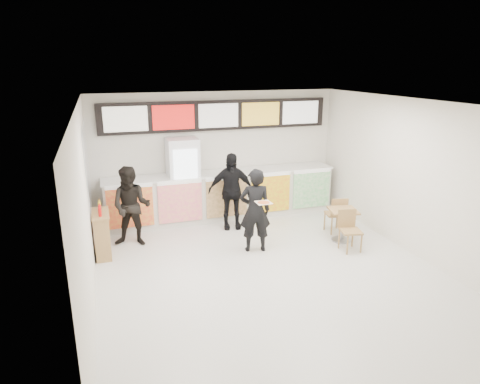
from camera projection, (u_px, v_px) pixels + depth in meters
name	position (u px, v px, depth m)	size (l,w,h in m)	color
floor	(271.00, 273.00, 7.68)	(7.00, 7.00, 0.00)	beige
ceiling	(274.00, 104.00, 6.82)	(7.00, 7.00, 0.00)	white
wall_back	(218.00, 154.00, 10.43)	(6.00, 6.00, 0.00)	silver
wall_left	(86.00, 212.00, 6.34)	(7.00, 7.00, 0.00)	silver
wall_right	(418.00, 179.00, 8.15)	(7.00, 7.00, 0.00)	silver
service_counter	(223.00, 195.00, 10.33)	(5.56, 0.77, 1.14)	silver
menu_board	(218.00, 115.00, 10.08)	(5.50, 0.14, 0.70)	black
drinks_fridge	(184.00, 181.00, 9.94)	(0.70, 0.67, 2.00)	white
mirror_panel	(87.00, 161.00, 8.50)	(0.01, 2.00, 1.50)	#B2B7BF
customer_main	(255.00, 210.00, 8.41)	(0.62, 0.41, 1.69)	black
customer_left	(131.00, 207.00, 8.68)	(0.81, 0.63, 1.66)	black
customer_mid	(231.00, 191.00, 9.60)	(1.02, 0.43, 1.74)	black
pizza_slice	(264.00, 202.00, 7.91)	(0.36, 0.36, 0.02)	beige
cafe_table	(343.00, 219.00, 8.98)	(0.69, 1.46, 0.83)	#A2804A
condiment_ledge	(102.00, 234.00, 8.30)	(0.32, 0.78, 1.05)	#A2804A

